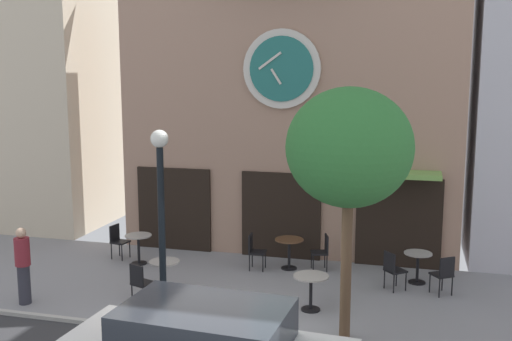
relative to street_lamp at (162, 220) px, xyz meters
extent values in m
cube|color=gray|center=(1.79, 1.57, -1.94)|extent=(26.21, 5.26, 0.05)
cube|color=#A8A5A0|center=(1.79, -1.04, -1.88)|extent=(26.21, 0.12, 0.08)
cube|color=#9E7A66|center=(1.58, 5.37, 1.87)|extent=(9.13, 2.35, 7.57)
cylinder|color=beige|center=(1.58, 4.13, 3.07)|extent=(2.02, 0.10, 2.02)
cylinder|color=#1E6660|center=(1.58, 4.07, 3.07)|extent=(1.66, 0.04, 1.66)
cube|color=beige|center=(1.45, 4.03, 2.88)|extent=(0.30, 0.03, 0.41)
cube|color=beige|center=(1.29, 4.03, 3.28)|extent=(0.61, 0.03, 0.46)
cube|color=black|center=(-1.47, 4.15, -0.77)|extent=(2.13, 0.10, 2.30)
cube|color=black|center=(1.58, 4.15, -0.77)|extent=(2.13, 0.10, 2.30)
cube|color=black|center=(4.62, 4.15, -0.77)|extent=(2.13, 0.10, 2.30)
cube|color=#72A84C|center=(4.13, 3.84, 0.53)|extent=(2.92, 0.90, 0.12)
cylinder|color=black|center=(0.00, 0.00, -1.74)|extent=(0.32, 0.32, 0.36)
cylinder|color=black|center=(0.00, 0.00, -0.21)|extent=(0.14, 0.14, 3.41)
sphere|color=white|center=(0.00, 0.00, 1.67)|extent=(0.36, 0.36, 0.36)
cylinder|color=brown|center=(3.80, -0.38, -0.52)|extent=(0.20, 0.20, 2.78)
ellipsoid|color=#2D7033|center=(3.80, -0.38, 1.66)|extent=(2.27, 2.04, 2.15)
cylinder|color=black|center=(-1.85, 2.67, -1.54)|extent=(0.07, 0.07, 0.75)
cylinder|color=black|center=(-1.85, 2.67, -1.90)|extent=(0.40, 0.40, 0.03)
cylinder|color=gray|center=(-1.85, 2.67, -1.16)|extent=(0.68, 0.68, 0.03)
cylinder|color=black|center=(-0.38, 0.94, -1.56)|extent=(0.07, 0.07, 0.72)
cylinder|color=black|center=(-0.38, 0.94, -1.90)|extent=(0.40, 0.40, 0.03)
cylinder|color=gray|center=(-0.38, 0.94, -1.20)|extent=(0.68, 0.68, 0.03)
cylinder|color=black|center=(1.99, 3.27, -1.54)|extent=(0.07, 0.07, 0.76)
cylinder|color=black|center=(1.99, 3.27, -1.90)|extent=(0.40, 0.40, 0.03)
cylinder|color=brown|center=(1.99, 3.27, -1.16)|extent=(0.72, 0.72, 0.03)
cylinder|color=black|center=(2.96, 0.77, -1.55)|extent=(0.07, 0.07, 0.74)
cylinder|color=black|center=(2.96, 0.77, -1.90)|extent=(0.40, 0.40, 0.03)
cylinder|color=gray|center=(2.96, 0.77, -1.18)|extent=(0.74, 0.74, 0.03)
cylinder|color=black|center=(5.11, 3.03, -1.56)|extent=(0.07, 0.07, 0.72)
cylinder|color=black|center=(5.11, 3.03, -1.90)|extent=(0.40, 0.40, 0.03)
cylinder|color=gray|center=(5.11, 3.03, -1.19)|extent=(0.65, 0.65, 0.03)
cube|color=black|center=(5.62, 2.42, -1.47)|extent=(0.56, 0.56, 0.04)
cube|color=black|center=(5.73, 2.27, -1.24)|extent=(0.33, 0.25, 0.45)
cylinder|color=black|center=(5.66, 2.66, -1.69)|extent=(0.03, 0.03, 0.45)
cylinder|color=black|center=(5.38, 2.46, -1.69)|extent=(0.03, 0.03, 0.45)
cylinder|color=black|center=(5.86, 2.38, -1.69)|extent=(0.03, 0.03, 0.45)
cylinder|color=black|center=(5.58, 2.18, -1.69)|extent=(0.03, 0.03, 0.45)
cube|color=black|center=(1.23, 3.01, -1.47)|extent=(0.42, 0.42, 0.04)
cube|color=black|center=(1.05, 3.00, -1.24)|extent=(0.06, 0.38, 0.45)
cylinder|color=black|center=(1.41, 2.85, -1.69)|extent=(0.03, 0.03, 0.45)
cylinder|color=black|center=(1.39, 3.19, -1.69)|extent=(0.03, 0.03, 0.45)
cylinder|color=black|center=(1.07, 2.83, -1.69)|extent=(0.03, 0.03, 0.45)
cylinder|color=black|center=(1.05, 3.17, -1.69)|extent=(0.03, 0.03, 0.45)
cube|color=black|center=(-0.56, 0.22, -1.47)|extent=(0.52, 0.52, 0.04)
cube|color=black|center=(-0.62, 0.05, -1.24)|extent=(0.37, 0.17, 0.45)
cylinder|color=black|center=(-0.34, 0.32, -1.69)|extent=(0.03, 0.03, 0.45)
cylinder|color=black|center=(-0.66, 0.44, -1.69)|extent=(0.03, 0.03, 0.45)
cylinder|color=black|center=(-0.46, 0.00, -1.69)|extent=(0.03, 0.03, 0.45)
cylinder|color=black|center=(-0.78, 0.12, -1.69)|extent=(0.03, 0.03, 0.45)
cube|color=black|center=(4.63, 2.44, -1.47)|extent=(0.56, 0.56, 0.04)
cube|color=black|center=(4.49, 2.33, -1.24)|extent=(0.27, 0.32, 0.45)
cylinder|color=black|center=(4.86, 2.42, -1.69)|extent=(0.03, 0.03, 0.45)
cylinder|color=black|center=(4.65, 2.68, -1.69)|extent=(0.03, 0.03, 0.45)
cylinder|color=black|center=(4.60, 2.20, -1.69)|extent=(0.03, 0.03, 0.45)
cylinder|color=black|center=(4.39, 2.46, -1.69)|extent=(0.03, 0.03, 0.45)
cube|color=black|center=(2.74, 3.37, -1.47)|extent=(0.50, 0.50, 0.04)
cube|color=black|center=(2.91, 3.42, -1.24)|extent=(0.15, 0.37, 0.45)
cylinder|color=black|center=(2.52, 3.48, -1.69)|extent=(0.03, 0.03, 0.45)
cylinder|color=black|center=(2.63, 3.15, -1.69)|extent=(0.03, 0.03, 0.45)
cylinder|color=black|center=(2.85, 3.58, -1.69)|extent=(0.03, 0.03, 0.45)
cylinder|color=black|center=(2.95, 3.26, -1.69)|extent=(0.03, 0.03, 0.45)
cube|color=black|center=(-2.53, 2.97, -1.47)|extent=(0.46, 0.46, 0.04)
cube|color=black|center=(-2.70, 3.00, -1.24)|extent=(0.10, 0.38, 0.45)
cylinder|color=black|center=(-2.39, 2.77, -1.69)|extent=(0.03, 0.03, 0.45)
cylinder|color=black|center=(-2.33, 3.11, -1.69)|extent=(0.03, 0.03, 0.45)
cylinder|color=black|center=(-2.72, 2.83, -1.69)|extent=(0.03, 0.03, 0.45)
cylinder|color=black|center=(-2.67, 3.16, -1.69)|extent=(0.03, 0.03, 0.45)
cylinder|color=#2D2D38|center=(-3.01, -0.43, -1.49)|extent=(0.35, 0.35, 0.85)
cylinder|color=maroon|center=(-3.01, -0.43, -0.77)|extent=(0.43, 0.43, 0.60)
sphere|color=tan|center=(-3.01, -0.43, -0.36)|extent=(0.22, 0.22, 0.22)
cube|color=#262B33|center=(2.07, -3.23, -0.67)|extent=(2.49, 1.72, 0.60)
camera|label=1|loc=(4.87, -10.91, 2.95)|focal=41.79mm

